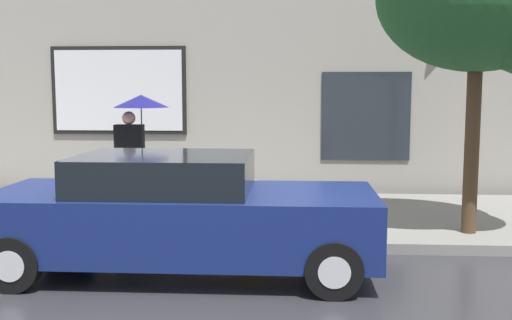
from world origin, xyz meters
name	(u,v)px	position (x,y,z in m)	size (l,w,h in m)	color
ground_plane	(185,273)	(0.00, 0.00, 0.00)	(60.00, 60.00, 0.00)	#333338
sidewalk	(216,216)	(0.00, 3.00, 0.07)	(20.00, 4.00, 0.15)	gray
building_facade	(230,29)	(-0.01, 5.50, 3.49)	(20.00, 0.67, 7.00)	#9E998E
parked_car	(181,214)	(-0.05, 0.04, 0.73)	(4.67, 1.89, 1.47)	navy
fire_hydrant	(254,205)	(0.73, 1.79, 0.52)	(0.30, 0.44, 0.76)	yellow
pedestrian_with_umbrella	(137,119)	(-1.44, 3.35, 1.73)	(0.97, 0.97, 2.00)	black
street_tree	(489,1)	(4.05, 1.68, 3.49)	(2.88, 2.45, 4.51)	#4C3823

